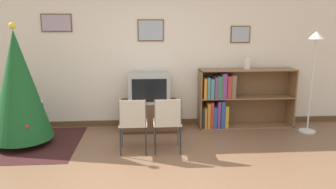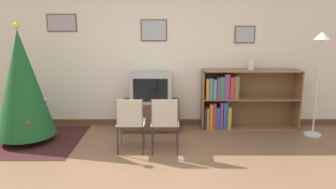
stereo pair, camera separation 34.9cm
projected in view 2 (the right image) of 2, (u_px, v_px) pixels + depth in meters
name	position (u px, v px, depth m)	size (l,w,h in m)	color
wall_back	(154.00, 51.00, 5.84)	(8.22, 0.11, 2.70)	silver
area_rug	(30.00, 140.00, 5.27)	(1.68, 1.57, 0.01)	#381919
christmas_tree	(24.00, 84.00, 5.06)	(0.91, 0.91, 1.86)	maroon
tv_console	(153.00, 115.00, 5.77)	(0.98, 0.51, 0.51)	#412A1A
television	(153.00, 87.00, 5.65)	(0.70, 0.50, 0.49)	#9E9E99
folding_chair_left	(132.00, 121.00, 4.69)	(0.40, 0.40, 0.82)	#BCB29E
folding_chair_right	(166.00, 122.00, 4.69)	(0.40, 0.40, 0.82)	#BCB29E
bookshelf	(233.00, 100.00, 5.79)	(1.70, 0.36, 1.05)	olive
vase	(253.00, 64.00, 5.67)	(0.12, 0.12, 0.20)	silver
standing_lamp	(322.00, 57.00, 5.22)	(0.28, 0.28, 1.72)	silver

